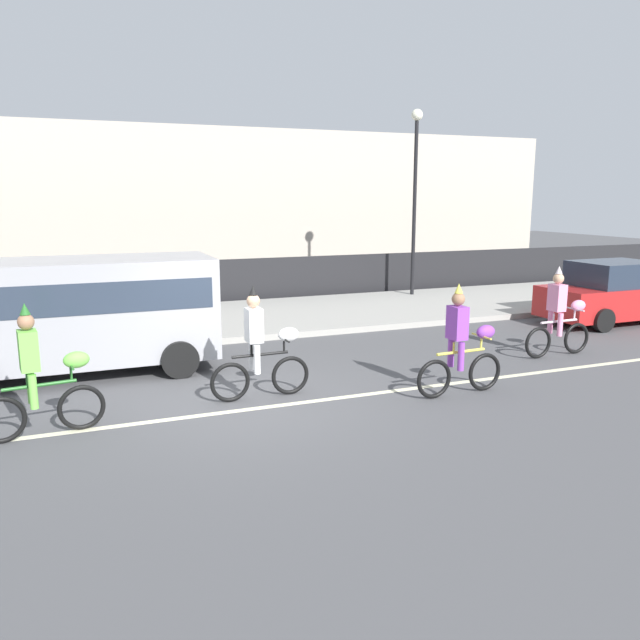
% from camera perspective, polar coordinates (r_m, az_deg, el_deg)
% --- Properties ---
extents(ground_plane, '(80.00, 80.00, 0.00)m').
position_cam_1_polar(ground_plane, '(10.55, -6.87, -7.24)').
color(ground_plane, '#4C4C4F').
extents(road_centre_line, '(36.00, 0.14, 0.01)m').
position_cam_1_polar(road_centre_line, '(10.09, -6.14, -8.07)').
color(road_centre_line, beige).
rests_on(road_centre_line, ground).
extents(sidewalk_curb, '(60.00, 5.00, 0.15)m').
position_cam_1_polar(sidewalk_curb, '(16.71, -12.60, -0.26)').
color(sidewalk_curb, '#9E9B93').
rests_on(sidewalk_curb, ground).
extents(fence_line, '(40.00, 0.08, 1.40)m').
position_cam_1_polar(fence_line, '(19.44, -14.05, 3.13)').
color(fence_line, black).
rests_on(fence_line, ground).
extents(building_backdrop, '(28.00, 8.00, 5.90)m').
position_cam_1_polar(building_backdrop, '(28.33, -9.60, 10.33)').
color(building_backdrop, '#B2A899').
rests_on(building_backdrop, ground).
extents(parade_cyclist_lime, '(1.71, 0.52, 1.92)m').
position_cam_1_polar(parade_cyclist_lime, '(9.52, -24.21, -4.92)').
color(parade_cyclist_lime, black).
rests_on(parade_cyclist_lime, ground).
extents(parade_cyclist_zebra, '(1.72, 0.50, 1.92)m').
position_cam_1_polar(parade_cyclist_zebra, '(10.38, -5.42, -2.68)').
color(parade_cyclist_zebra, black).
rests_on(parade_cyclist_zebra, ground).
extents(parade_cyclist_purple, '(1.72, 0.50, 1.92)m').
position_cam_1_polar(parade_cyclist_purple, '(10.79, 12.84, -2.38)').
color(parade_cyclist_purple, black).
rests_on(parade_cyclist_purple, ground).
extents(parade_cyclist_pink, '(1.72, 0.50, 1.92)m').
position_cam_1_polar(parade_cyclist_pink, '(14.02, 21.07, 0.26)').
color(parade_cyclist_pink, black).
rests_on(parade_cyclist_pink, ground).
extents(parked_van_grey, '(5.00, 2.22, 2.18)m').
position_cam_1_polar(parked_van_grey, '(12.56, -20.94, 1.10)').
color(parked_van_grey, '#99999E').
rests_on(parked_van_grey, ground).
extents(parked_car_red, '(4.10, 1.92, 1.64)m').
position_cam_1_polar(parked_car_red, '(18.43, 25.39, 2.20)').
color(parked_car_red, '#AD1E1E').
rests_on(parked_car_red, ground).
extents(street_lamp_post, '(0.36, 0.36, 5.86)m').
position_cam_1_polar(street_lamp_post, '(20.60, 8.71, 12.95)').
color(street_lamp_post, black).
rests_on(street_lamp_post, sidewalk_curb).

